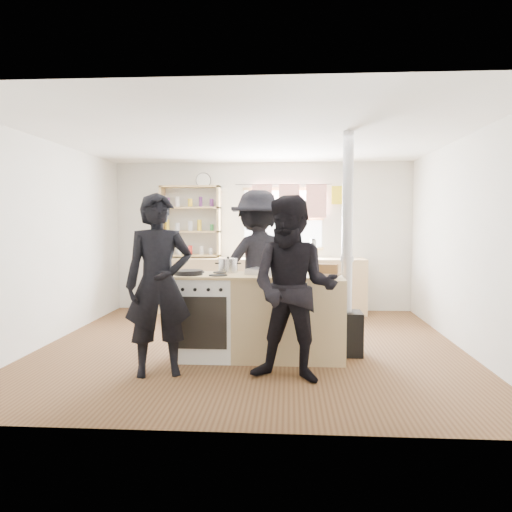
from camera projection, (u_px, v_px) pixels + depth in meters
name	position (u px, v px, depth m)	size (l,w,h in m)	color
ground	(251.00, 346.00, 6.06)	(5.00, 5.00, 0.01)	brown
back_counter	(261.00, 285.00, 8.24)	(3.40, 0.55, 0.90)	tan
shelving_unit	(190.00, 221.00, 8.36)	(1.00, 0.28, 1.20)	tan
thermos	(313.00, 249.00, 8.14)	(0.10, 0.10, 0.31)	silver
cooking_island	(260.00, 316.00, 5.47)	(1.97, 0.64, 0.93)	white
skillet_greens	(189.00, 272.00, 5.39)	(0.35, 0.35, 0.05)	black
roast_tray	(263.00, 271.00, 5.45)	(0.40, 0.38, 0.06)	silver
stockpot_stove	(228.00, 265.00, 5.63)	(0.22, 0.22, 0.18)	silver
stockpot_counter	(293.00, 267.00, 5.41)	(0.26, 0.26, 0.19)	#B6B6B8
bread_board	(327.00, 270.00, 5.36)	(0.32, 0.26, 0.12)	tan
flue_heater	(346.00, 297.00, 5.61)	(0.35, 0.35, 2.50)	black
person_near_left	(159.00, 285.00, 4.86)	(0.65, 0.43, 1.78)	black
person_near_right	(293.00, 289.00, 4.67)	(0.85, 0.66, 1.75)	black
person_far	(258.00, 265.00, 6.37)	(1.23, 0.71, 1.90)	black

